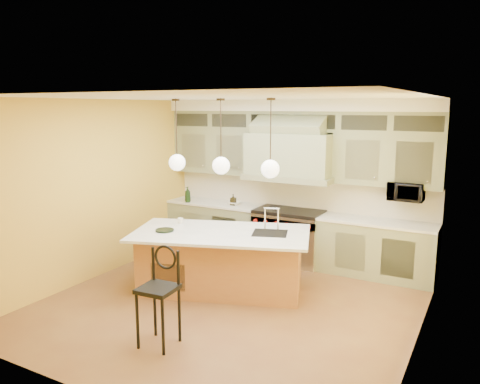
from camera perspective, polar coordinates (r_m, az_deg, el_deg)
The scene contains 18 objects.
floor at distance 6.87m, azimuth -1.24°, elevation -13.50°, with size 5.00×5.00×0.00m, color brown.
ceiling at distance 6.28m, azimuth -1.35°, elevation 11.48°, with size 5.00×5.00×0.00m, color white.
wall_back at distance 8.64m, azimuth 7.02°, elevation 1.44°, with size 5.00×5.00×0.00m, color gold.
wall_front at distance 4.50m, azimuth -17.53°, elevation -7.29°, with size 5.00×5.00×0.00m, color gold.
wall_left at distance 7.95m, azimuth -17.11°, elevation 0.28°, with size 5.00×5.00×0.00m, color gold.
wall_right at distance 5.63m, azimuth 21.38°, elevation -4.00°, with size 5.00×5.00×0.00m, color gold.
back_cabinetry at distance 8.40m, azimuth 6.34°, elevation 1.06°, with size 5.00×0.77×2.90m.
range at distance 8.52m, azimuth 5.98°, elevation -5.30°, with size 1.20×0.74×0.96m.
kitchen_island at distance 7.24m, azimuth -2.19°, elevation -8.22°, with size 2.94×2.17×1.35m.
counter_stool at distance 5.65m, azimuth -9.80°, elevation -11.70°, with size 0.44×0.44×1.18m.
microwave at distance 7.89m, azimuth 19.59°, elevation 0.07°, with size 0.54×0.37×0.30m, color black.
oil_bottle_a at distance 9.17m, azimuth -6.40°, elevation -0.31°, with size 0.12×0.12×0.30m, color black.
oil_bottle_b at distance 8.84m, azimuth -0.84°, elevation -0.95°, with size 0.09×0.10×0.21m, color black.
fruit_bowl at distance 8.90m, azimuth -0.72°, elevation -1.35°, with size 0.25×0.25×0.06m, color white.
cup at distance 7.64m, azimuth -7.26°, elevation -3.47°, with size 0.09×0.09×0.08m, color white.
pendant_left at distance 7.36m, azimuth -7.68°, elevation 3.81°, with size 0.26×0.26×1.11m.
pendant_center at distance 6.92m, azimuth -2.32°, elevation 3.48°, with size 0.26×0.26×1.11m.
pendant_right at distance 6.55m, azimuth 3.70°, elevation 3.07°, with size 0.26×0.26×1.11m.
Camera 1 is at (3.14, -5.44, 2.78)m, focal length 35.00 mm.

